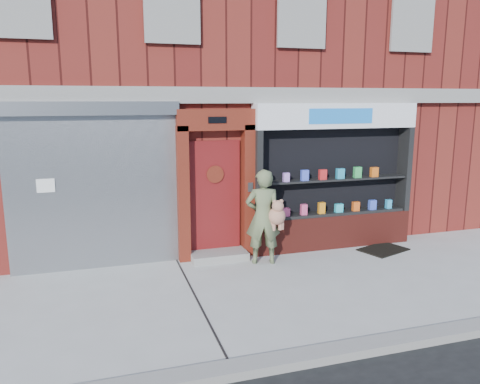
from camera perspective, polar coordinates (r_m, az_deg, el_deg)
name	(u,v)px	position (r m, az deg, el deg)	size (l,w,h in m)	color
ground	(288,288)	(7.97, 5.88, -11.51)	(80.00, 80.00, 0.00)	#9E9E99
curb	(356,349)	(6.23, 13.99, -18.08)	(60.00, 0.30, 0.12)	gray
building	(205,64)	(13.11, -4.35, 15.25)	(12.00, 8.16, 8.00)	maroon
shutter_bay	(93,176)	(8.79, -17.45, 1.84)	(3.10, 0.30, 3.04)	gray
red_door_bay	(216,185)	(9.03, -2.93, 0.90)	(1.52, 0.58, 2.90)	#57190E
pharmacy_bay	(333,183)	(9.90, 11.29, 1.12)	(3.50, 0.41, 3.00)	maroon
woman	(264,217)	(8.81, 2.98, -3.01)	(0.77, 0.57, 1.81)	#5C6844
doormat	(383,250)	(10.22, 17.05, -6.72)	(0.94, 0.66, 0.02)	black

